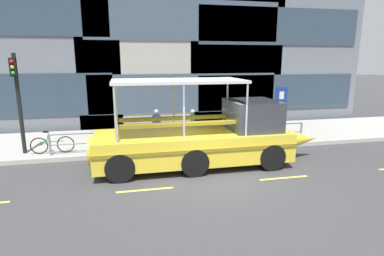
{
  "coord_description": "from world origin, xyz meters",
  "views": [
    {
      "loc": [
        -2.93,
        -9.89,
        4.08
      ],
      "look_at": [
        -0.26,
        2.32,
        1.3
      ],
      "focal_mm": 29.44,
      "sensor_mm": 36.0,
      "label": 1
    }
  ],
  "objects": [
    {
      "name": "ground_plane",
      "position": [
        0.0,
        0.0,
        0.0
      ],
      "size": [
        120.0,
        120.0,
        0.0
      ],
      "primitive_type": "plane",
      "color": "#3D3D3F"
    },
    {
      "name": "sidewalk",
      "position": [
        0.0,
        5.6,
        0.09
      ],
      "size": [
        32.0,
        4.8,
        0.18
      ],
      "primitive_type": "cube",
      "color": "#A8A59E",
      "rests_on": "ground_plane"
    },
    {
      "name": "curb_edge",
      "position": [
        0.0,
        3.11,
        0.09
      ],
      "size": [
        32.0,
        0.18,
        0.18
      ],
      "primitive_type": "cube",
      "color": "#B2ADA3",
      "rests_on": "ground_plane"
    },
    {
      "name": "lane_centreline",
      "position": [
        -0.0,
        -0.49,
        0.0
      ],
      "size": [
        25.8,
        0.12,
        0.01
      ],
      "color": "#DBD64C",
      "rests_on": "ground_plane"
    },
    {
      "name": "curb_guardrail",
      "position": [
        -0.28,
        3.45,
        0.78
      ],
      "size": [
        11.45,
        0.09,
        0.9
      ],
      "color": "gray",
      "rests_on": "sidewalk"
    },
    {
      "name": "traffic_light_pole",
      "position": [
        -7.08,
        3.94,
        2.67
      ],
      "size": [
        0.24,
        0.46,
        4.11
      ],
      "color": "black",
      "rests_on": "sidewalk"
    },
    {
      "name": "parking_sign",
      "position": [
        4.4,
        3.78,
        1.92
      ],
      "size": [
        0.6,
        0.12,
        2.56
      ],
      "color": "#4C4F54",
      "rests_on": "sidewalk"
    },
    {
      "name": "leaned_bicycle",
      "position": [
        -5.92,
        3.73,
        0.56
      ],
      "size": [
        1.74,
        0.46,
        0.96
      ],
      "color": "black",
      "rests_on": "sidewalk"
    },
    {
      "name": "duck_tour_boat",
      "position": [
        0.14,
        1.47,
        1.06
      ],
      "size": [
        9.15,
        2.52,
        3.32
      ],
      "color": "yellow",
      "rests_on": "ground_plane"
    },
    {
      "name": "pedestrian_near_bow",
      "position": [
        2.7,
        4.77,
        1.25
      ],
      "size": [
        0.41,
        0.36,
        1.77
      ],
      "color": "black",
      "rests_on": "sidewalk"
    },
    {
      "name": "pedestrian_mid_left",
      "position": [
        0.28,
        4.65,
        1.09
      ],
      "size": [
        0.27,
        0.4,
        1.51
      ],
      "color": "#47423D",
      "rests_on": "sidewalk"
    },
    {
      "name": "pedestrian_mid_right",
      "position": [
        -1.43,
        4.96,
        1.09
      ],
      "size": [
        0.42,
        0.25,
        1.51
      ],
      "color": "#1E2338",
      "rests_on": "sidewalk"
    }
  ]
}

